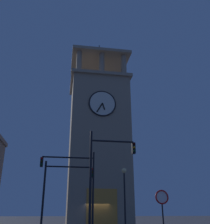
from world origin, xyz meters
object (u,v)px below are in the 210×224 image
object	(u,v)px
traffic_signal_near	(76,178)
no_horn_sign	(162,201)
traffic_signal_far	(61,185)
clocktower	(98,145)
traffic_signal_mid	(104,168)
street_lamp	(124,187)

from	to	relation	value
traffic_signal_near	no_horn_sign	xyz separation A→B (m)	(-4.45, 6.52, -1.95)
traffic_signal_near	traffic_signal_far	bearing A→B (deg)	-1.61
clocktower	traffic_signal_mid	xyz separation A→B (m)	(1.54, 14.27, -5.07)
clocktower	traffic_signal_far	size ratio (longest dim) A/B	4.38
traffic_signal_far	no_horn_sign	xyz separation A→B (m)	(-5.63, 6.55, -1.43)
traffic_signal_near	traffic_signal_mid	world-z (taller)	traffic_signal_mid
traffic_signal_mid	street_lamp	bearing A→B (deg)	-114.05
traffic_signal_near	no_horn_sign	distance (m)	8.13
traffic_signal_far	no_horn_sign	world-z (taller)	traffic_signal_far
traffic_signal_near	traffic_signal_far	distance (m)	1.29
traffic_signal_near	street_lamp	xyz separation A→B (m)	(-4.35, -2.07, -0.46)
traffic_signal_near	street_lamp	bearing A→B (deg)	-154.60
traffic_signal_near	clocktower	bearing A→B (deg)	-107.01
traffic_signal_far	street_lamp	world-z (taller)	traffic_signal_far
traffic_signal_mid	no_horn_sign	distance (m)	4.24
traffic_signal_mid	no_horn_sign	world-z (taller)	traffic_signal_mid
traffic_signal_mid	street_lamp	size ratio (longest dim) A/B	1.26
traffic_signal_near	street_lamp	world-z (taller)	traffic_signal_near
traffic_signal_far	street_lamp	xyz separation A→B (m)	(-5.53, -2.03, 0.06)
traffic_signal_mid	street_lamp	distance (m)	6.98
traffic_signal_far	street_lamp	distance (m)	5.90
traffic_signal_near	traffic_signal_mid	xyz separation A→B (m)	(-1.52, 4.28, 0.14)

